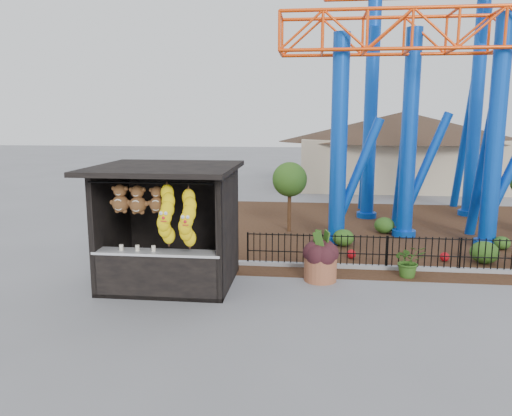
# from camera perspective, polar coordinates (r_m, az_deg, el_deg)

# --- Properties ---
(ground) EXTENTS (120.00, 120.00, 0.00)m
(ground) POSITION_cam_1_polar(r_m,az_deg,el_deg) (11.87, 3.02, -10.95)
(ground) COLOR slate
(ground) RESTS_ON ground
(mulch_bed) EXTENTS (18.00, 12.00, 0.02)m
(mulch_bed) POSITION_cam_1_polar(r_m,az_deg,el_deg) (19.80, 16.11, -2.56)
(mulch_bed) COLOR #331E11
(mulch_bed) RESTS_ON ground
(curb) EXTENTS (18.00, 0.18, 0.12)m
(curb) POSITION_cam_1_polar(r_m,az_deg,el_deg) (15.05, 19.24, -6.62)
(curb) COLOR gray
(curb) RESTS_ON ground
(prize_booth) EXTENTS (3.50, 3.40, 3.12)m
(prize_booth) POSITION_cam_1_polar(r_m,az_deg,el_deg) (12.80, -10.09, -2.40)
(prize_booth) COLOR black
(prize_booth) RESTS_ON ground
(picket_fence) EXTENTS (12.20, 0.06, 1.00)m
(picket_fence) POSITION_cam_1_polar(r_m,az_deg,el_deg) (15.16, 22.68, -5.00)
(picket_fence) COLOR black
(picket_fence) RESTS_ON ground
(roller_coaster) EXTENTS (11.00, 6.37, 10.82)m
(roller_coaster) POSITION_cam_1_polar(r_m,az_deg,el_deg) (19.89, 20.27, 15.94)
(roller_coaster) COLOR #0B45BE
(roller_coaster) RESTS_ON ground
(terracotta_planter) EXTENTS (1.06, 1.06, 0.64)m
(terracotta_planter) POSITION_cam_1_polar(r_m,az_deg,el_deg) (13.48, 7.36, -6.93)
(terracotta_planter) COLOR #975437
(terracotta_planter) RESTS_ON ground
(planter_foliage) EXTENTS (0.70, 0.70, 0.64)m
(planter_foliage) POSITION_cam_1_polar(r_m,az_deg,el_deg) (13.31, 7.43, -4.30)
(planter_foliage) COLOR black
(planter_foliage) RESTS_ON terracotta_planter
(potted_plant) EXTENTS (0.90, 0.80, 0.91)m
(potted_plant) POSITION_cam_1_polar(r_m,az_deg,el_deg) (14.24, 17.09, -5.79)
(potted_plant) COLOR #204D16
(potted_plant) RESTS_ON ground
(landscaping) EXTENTS (7.61, 4.41, 0.66)m
(landscaping) POSITION_cam_1_polar(r_m,az_deg,el_deg) (17.42, 19.91, -3.55)
(landscaping) COLOR #284C16
(landscaping) RESTS_ON mulch_bed
(pavilion) EXTENTS (15.00, 15.00, 4.80)m
(pavilion) POSITION_cam_1_polar(r_m,az_deg,el_deg) (31.52, 16.42, 7.75)
(pavilion) COLOR #BFAD8C
(pavilion) RESTS_ON ground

